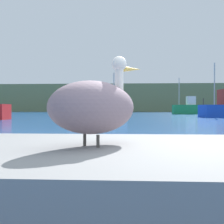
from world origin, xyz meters
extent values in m
plane|color=#194C93|center=(0.00, 0.00, 0.00)|extent=(260.00, 260.00, 0.00)
cube|color=#6B7A51|center=(0.00, 75.84, 3.69)|extent=(140.00, 15.38, 7.37)
cube|color=gray|center=(-1.16, -0.30, 0.31)|extent=(3.54, 2.42, 0.62)
ellipsoid|color=gray|center=(-1.16, -0.30, 0.98)|extent=(1.02, 1.13, 0.50)
cylinder|color=white|center=(-0.94, -0.01, 1.22)|extent=(0.09, 0.09, 0.33)
sphere|color=white|center=(-0.94, -0.01, 1.44)|extent=(0.16, 0.16, 0.16)
cone|color=gold|center=(-0.79, 0.18, 1.41)|extent=(0.24, 0.30, 0.09)
cylinder|color=#4C4742|center=(-1.26, -0.29, 0.67)|extent=(0.03, 0.03, 0.12)
cylinder|color=#4C4742|center=(-1.12, -0.40, 0.67)|extent=(0.03, 0.03, 0.12)
cube|color=white|center=(-4.60, 30.10, 0.70)|extent=(7.46, 3.84, 1.39)
cube|color=#1E6099|center=(-5.31, 29.91, 1.98)|extent=(2.54, 2.16, 1.16)
cylinder|color=#B2B2B2|center=(-2.52, 30.66, 3.34)|extent=(0.12, 0.12, 3.89)
cube|color=#1E8C4C|center=(8.84, 41.67, 0.75)|extent=(4.90, 1.95, 1.50)
cube|color=silver|center=(9.33, 41.72, 2.19)|extent=(1.40, 1.18, 1.38)
cylinder|color=#B2B2B2|center=(7.42, 41.51, 3.66)|extent=(0.12, 0.12, 4.31)
cylinder|color=#B2B2B2|center=(8.37, 26.72, 3.55)|extent=(0.12, 0.12, 4.46)
cylinder|color=#3F382D|center=(7.17, 26.54, 1.67)|extent=(0.10, 0.10, 0.70)
sphere|color=#E54C19|center=(-3.40, 13.65, 0.30)|extent=(0.60, 0.60, 0.60)
camera|label=1|loc=(-0.85, -2.86, 0.98)|focal=43.89mm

